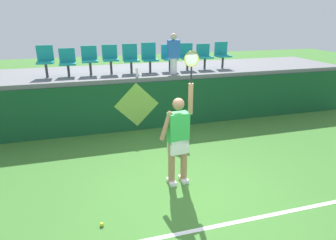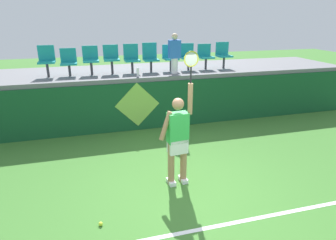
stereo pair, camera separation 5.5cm
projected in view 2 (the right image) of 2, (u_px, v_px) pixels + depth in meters
ground_plane at (187, 193)px, 5.44m from camera, size 40.00×40.00×0.00m
court_back_wall at (148, 105)px, 8.38m from camera, size 13.60×0.20×1.38m
spectator_platform at (140, 72)px, 9.24m from camera, size 13.60×2.56×0.12m
court_baseline_stripe at (207, 228)px, 4.55m from camera, size 12.24×0.08×0.01m
tennis_player at (178, 137)px, 5.47m from camera, size 0.75×0.30×2.56m
tennis_ball at (101, 224)px, 4.60m from camera, size 0.07×0.07×0.07m
water_bottle at (138, 72)px, 8.15m from camera, size 0.07×0.07×0.24m
stadium_chair_0 at (47, 59)px, 8.04m from camera, size 0.44×0.42×0.86m
stadium_chair_1 at (69, 61)px, 8.20m from camera, size 0.44×0.42×0.76m
stadium_chair_2 at (91, 58)px, 8.34m from camera, size 0.44×0.42×0.81m
stadium_chair_3 at (111, 57)px, 8.48m from camera, size 0.44×0.42×0.83m
stadium_chair_4 at (132, 57)px, 8.64m from camera, size 0.44×0.42×0.83m
stadium_chair_5 at (150, 56)px, 8.78m from camera, size 0.44×0.42×0.86m
stadium_chair_6 at (170, 56)px, 8.94m from camera, size 0.44×0.42×0.79m
stadium_chair_7 at (188, 55)px, 9.08m from camera, size 0.44×0.42×0.81m
stadium_chair_8 at (205, 55)px, 9.23m from camera, size 0.44×0.42×0.78m
stadium_chair_9 at (223, 54)px, 9.38m from camera, size 0.44×0.42×0.82m
spectator_0 at (175, 53)px, 8.46m from camera, size 0.34×0.20×1.15m
wall_signage_mount at (138, 130)px, 8.44m from camera, size 1.27×0.01×1.40m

